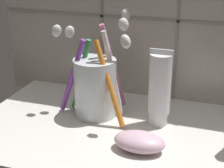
{
  "coord_description": "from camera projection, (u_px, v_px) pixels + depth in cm",
  "views": [
    {
      "loc": [
        11.72,
        -52.67,
        32.34
      ],
      "look_at": [
        -6.66,
        1.51,
        9.26
      ],
      "focal_mm": 60.0,
      "sensor_mm": 36.0,
      "label": 1
    }
  ],
  "objects": [
    {
      "name": "soap_bar",
      "position": [
        142.0,
        142.0,
        0.56
      ],
      "size": [
        7.81,
        5.01,
        2.85
      ],
      "primitive_type": "ellipsoid",
      "color": "#DBB2C6",
      "rests_on": "sink_counter"
    },
    {
      "name": "sink_counter",
      "position": [
        147.0,
        139.0,
        0.61
      ],
      "size": [
        59.1,
        31.15,
        2.0
      ],
      "primitive_type": "cube",
      "color": "silver",
      "rests_on": "ground"
    },
    {
      "name": "toothbrush_cup",
      "position": [
        96.0,
        84.0,
        0.65
      ],
      "size": [
        15.86,
        11.44,
        18.54
      ],
      "color": "silver",
      "rests_on": "sink_counter"
    },
    {
      "name": "toothpaste_tube",
      "position": [
        160.0,
        88.0,
        0.62
      ],
      "size": [
        3.85,
        3.67,
        13.31
      ],
      "color": "white",
      "rests_on": "sink_counter"
    }
  ]
}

